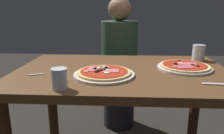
# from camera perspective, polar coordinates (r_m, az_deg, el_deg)

# --- Properties ---
(dining_table) EXTENTS (1.18, 0.76, 0.76)m
(dining_table) POSITION_cam_1_polar(r_m,az_deg,el_deg) (1.22, 2.72, -6.44)
(dining_table) COLOR brown
(dining_table) RESTS_ON ground
(pizza_foreground) EXTENTS (0.31, 0.31, 0.05)m
(pizza_foreground) POSITION_cam_1_polar(r_m,az_deg,el_deg) (1.08, -2.14, -1.65)
(pizza_foreground) COLOR silver
(pizza_foreground) RESTS_ON dining_table
(pizza_across_left) EXTENTS (0.30, 0.30, 0.03)m
(pizza_across_left) POSITION_cam_1_polar(r_m,az_deg,el_deg) (1.26, 18.73, 0.08)
(pizza_across_left) COLOR white
(pizza_across_left) RESTS_ON dining_table
(water_glass_near) EXTENTS (0.07, 0.07, 0.09)m
(water_glass_near) POSITION_cam_1_polar(r_m,az_deg,el_deg) (0.91, -13.79, -3.43)
(water_glass_near) COLOR silver
(water_glass_near) RESTS_ON dining_table
(water_glass_far) EXTENTS (0.08, 0.08, 0.10)m
(water_glass_far) POSITION_cam_1_polar(r_m,az_deg,el_deg) (1.50, 22.05, 3.30)
(water_glass_far) COLOR silver
(water_glass_far) RESTS_ON dining_table
(fork) EXTENTS (0.15, 0.07, 0.00)m
(fork) POSITION_cam_1_polar(r_m,az_deg,el_deg) (1.15, -18.05, -1.77)
(fork) COLOR silver
(fork) RESTS_ON dining_table
(diner_person) EXTENTS (0.32, 0.32, 1.18)m
(diner_person) POSITION_cam_1_polar(r_m,az_deg,el_deg) (1.94, 1.92, -0.32)
(diner_person) COLOR black
(diner_person) RESTS_ON ground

